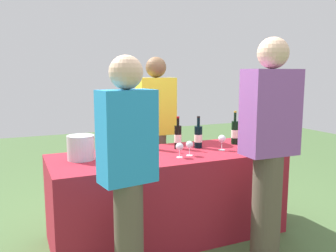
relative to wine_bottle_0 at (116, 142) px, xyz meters
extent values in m
plane|color=#476638|center=(0.46, -0.09, -0.90)|extent=(12.00, 12.00, 0.00)
cube|color=maroon|center=(0.46, -0.09, -0.51)|extent=(2.09, 0.82, 0.77)
cylinder|color=black|center=(0.00, 0.00, 0.00)|extent=(0.07, 0.07, 0.24)
cylinder|color=black|center=(0.00, 0.00, 0.16)|extent=(0.02, 0.02, 0.08)
cylinder|color=maroon|center=(0.00, 0.00, 0.21)|extent=(0.03, 0.03, 0.02)
cylinder|color=silver|center=(0.00, 0.00, -0.02)|extent=(0.07, 0.07, 0.08)
cylinder|color=black|center=(0.10, 0.09, -0.01)|extent=(0.07, 0.07, 0.24)
cylinder|color=black|center=(0.10, 0.09, 0.15)|extent=(0.03, 0.03, 0.07)
cylinder|color=maroon|center=(0.10, 0.09, 0.19)|extent=(0.03, 0.03, 0.02)
cylinder|color=silver|center=(0.10, 0.09, -0.02)|extent=(0.07, 0.07, 0.08)
cylinder|color=black|center=(0.40, 0.12, -0.01)|extent=(0.07, 0.07, 0.23)
cylinder|color=black|center=(0.40, 0.12, 0.15)|extent=(0.03, 0.03, 0.08)
cylinder|color=maroon|center=(0.40, 0.12, 0.20)|extent=(0.03, 0.03, 0.02)
cylinder|color=silver|center=(0.40, 0.12, -0.02)|extent=(0.07, 0.07, 0.08)
cylinder|color=black|center=(0.62, 0.05, -0.01)|extent=(0.07, 0.07, 0.22)
cylinder|color=black|center=(0.62, 0.05, 0.14)|extent=(0.03, 0.03, 0.07)
cylinder|color=maroon|center=(0.62, 0.05, 0.18)|extent=(0.03, 0.03, 0.02)
cylinder|color=silver|center=(0.62, 0.05, -0.02)|extent=(0.07, 0.07, 0.08)
cylinder|color=black|center=(0.82, 0.01, -0.02)|extent=(0.08, 0.08, 0.21)
cylinder|color=black|center=(0.82, 0.01, 0.13)|extent=(0.03, 0.03, 0.08)
cylinder|color=black|center=(0.82, 0.01, 0.18)|extent=(0.03, 0.03, 0.02)
cylinder|color=silver|center=(0.82, 0.01, -0.03)|extent=(0.08, 0.08, 0.07)
cylinder|color=black|center=(1.25, 0.02, -0.01)|extent=(0.07, 0.07, 0.24)
cylinder|color=black|center=(1.25, 0.02, 0.16)|extent=(0.03, 0.03, 0.09)
cylinder|color=gold|center=(1.25, 0.02, 0.21)|extent=(0.03, 0.03, 0.02)
cylinder|color=silver|center=(1.25, 0.02, -0.02)|extent=(0.07, 0.07, 0.08)
cylinder|color=silver|center=(-0.03, -0.18, -0.12)|extent=(0.06, 0.06, 0.00)
cylinder|color=silver|center=(-0.03, -0.18, -0.08)|extent=(0.01, 0.01, 0.08)
sphere|color=silver|center=(-0.03, -0.18, -0.01)|extent=(0.07, 0.07, 0.07)
sphere|color=#590C19|center=(-0.03, -0.18, -0.02)|extent=(0.04, 0.04, 0.04)
cylinder|color=silver|center=(0.09, -0.17, -0.12)|extent=(0.07, 0.07, 0.00)
cylinder|color=silver|center=(0.09, -0.17, -0.09)|extent=(0.01, 0.01, 0.07)
sphere|color=silver|center=(0.09, -0.17, -0.02)|extent=(0.07, 0.07, 0.07)
sphere|color=#590C19|center=(0.09, -0.17, -0.03)|extent=(0.04, 0.04, 0.04)
cylinder|color=silver|center=(0.48, -0.27, -0.12)|extent=(0.06, 0.06, 0.00)
cylinder|color=silver|center=(0.48, -0.27, -0.09)|extent=(0.01, 0.01, 0.06)
sphere|color=silver|center=(0.48, -0.27, -0.03)|extent=(0.07, 0.07, 0.07)
sphere|color=#590C19|center=(0.48, -0.27, -0.04)|extent=(0.04, 0.04, 0.04)
cylinder|color=silver|center=(0.59, -0.25, -0.12)|extent=(0.06, 0.06, 0.00)
cylinder|color=silver|center=(0.59, -0.25, -0.09)|extent=(0.01, 0.01, 0.07)
sphere|color=silver|center=(0.59, -0.25, -0.03)|extent=(0.07, 0.07, 0.07)
cylinder|color=silver|center=(0.97, -0.17, -0.12)|extent=(0.06, 0.06, 0.00)
cylinder|color=silver|center=(0.97, -0.17, -0.08)|extent=(0.01, 0.01, 0.07)
sphere|color=silver|center=(0.97, -0.17, -0.02)|extent=(0.07, 0.07, 0.07)
sphere|color=#590C19|center=(0.97, -0.17, -0.03)|extent=(0.04, 0.04, 0.04)
cylinder|color=silver|center=(1.17, -0.24, -0.12)|extent=(0.06, 0.06, 0.00)
cylinder|color=silver|center=(1.17, -0.24, -0.09)|extent=(0.01, 0.01, 0.06)
sphere|color=silver|center=(1.17, -0.24, -0.02)|extent=(0.07, 0.07, 0.07)
cylinder|color=silver|center=(-0.30, 0.00, -0.02)|extent=(0.23, 0.23, 0.21)
cylinder|color=brown|center=(0.64, 0.63, -0.49)|extent=(0.22, 0.22, 0.82)
cube|color=yellow|center=(0.64, 0.63, 0.24)|extent=(0.40, 0.23, 0.62)
sphere|color=brown|center=(0.64, 0.63, 0.66)|extent=(0.22, 0.22, 0.22)
cylinder|color=brown|center=(-0.15, -0.81, -0.50)|extent=(0.20, 0.20, 0.79)
cube|color=#268CCC|center=(-0.15, -0.81, 0.19)|extent=(0.38, 0.25, 0.60)
sphere|color=#D8AD8C|center=(-0.15, -0.81, 0.60)|extent=(0.21, 0.21, 0.21)
cylinder|color=brown|center=(0.99, -0.81, -0.46)|extent=(0.23, 0.23, 0.87)
cube|color=#8C4C99|center=(0.99, -0.81, 0.30)|extent=(0.42, 0.24, 0.65)
sphere|color=#D8AD8C|center=(0.99, -0.81, 0.74)|extent=(0.24, 0.24, 0.24)
camera|label=1|loc=(-0.80, -2.91, 0.59)|focal=37.47mm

